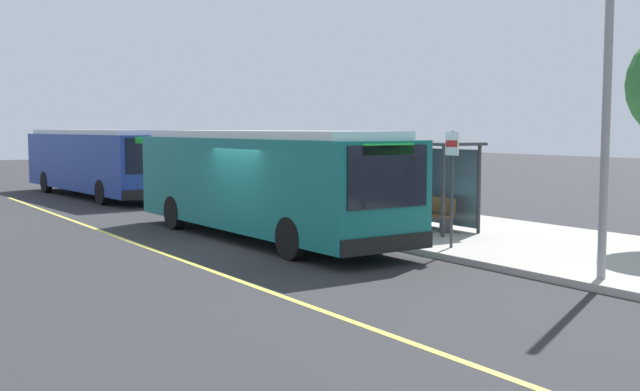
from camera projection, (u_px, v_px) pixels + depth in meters
name	position (u px, v px, depth m)	size (l,w,h in m)	color
ground_plane	(246.00, 246.00, 19.67)	(120.00, 120.00, 0.00)	#2B2B2D
sidewalk_curb	(424.00, 227.00, 22.94)	(44.00, 6.40, 0.15)	#A8A399
lane_stripe_center	(164.00, 254.00, 18.47)	(36.00, 0.14, 0.01)	#E0D64C
transit_bus_main	(262.00, 180.00, 20.84)	(10.88, 2.79, 2.95)	#146B66
transit_bus_second	(97.00, 160.00, 33.70)	(11.86, 3.25, 2.95)	navy
bus_shelter	(429.00, 167.00, 21.84)	(2.90, 1.60, 2.48)	#333338
waiting_bench	(431.00, 213.00, 21.62)	(1.60, 0.48, 0.95)	brown
route_sign_post	(452.00, 173.00, 18.33)	(0.44, 0.08, 2.80)	#333338
utility_pole	(606.00, 110.00, 14.40)	(0.16, 0.16, 6.40)	gray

